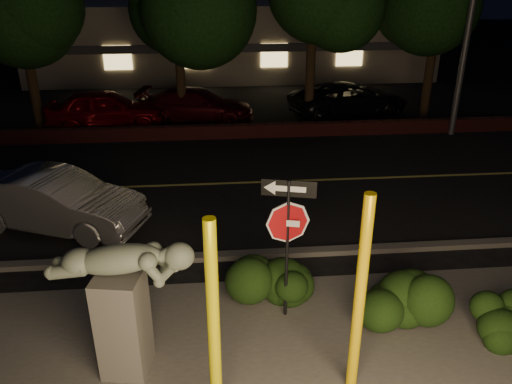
% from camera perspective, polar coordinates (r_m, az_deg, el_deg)
% --- Properties ---
extents(ground, '(90.00, 90.00, 0.00)m').
position_cam_1_polar(ground, '(17.42, -0.45, 4.96)').
color(ground, black).
rests_on(ground, ground).
extents(road, '(80.00, 8.00, 0.01)m').
position_cam_1_polar(road, '(14.64, 0.53, 1.11)').
color(road, black).
rests_on(road, ground).
extents(lane_marking, '(80.00, 0.12, 0.00)m').
position_cam_1_polar(lane_marking, '(14.63, 0.53, 1.16)').
color(lane_marking, '#B2A547').
rests_on(lane_marking, road).
extents(curb, '(80.00, 0.25, 0.12)m').
position_cam_1_polar(curb, '(10.98, 2.68, -7.02)').
color(curb, '#4C4944').
rests_on(curb, ground).
extents(brick_wall, '(40.00, 0.35, 0.50)m').
position_cam_1_polar(brick_wall, '(18.58, -0.80, 7.00)').
color(brick_wall, '#431516').
rests_on(brick_wall, ground).
extents(parking_lot, '(40.00, 12.00, 0.01)m').
position_cam_1_polar(parking_lot, '(24.12, -1.87, 10.44)').
color(parking_lot, black).
rests_on(parking_lot, ground).
extents(building, '(22.00, 10.20, 4.00)m').
position_cam_1_polar(building, '(31.63, -2.86, 17.40)').
color(building, gray).
rests_on(building, ground).
extents(yellow_pole_left, '(0.16, 0.16, 3.20)m').
position_cam_1_polar(yellow_pole_left, '(6.48, -4.83, -15.70)').
color(yellow_pole_left, yellow).
rests_on(yellow_pole_left, ground).
extents(yellow_pole_right, '(0.16, 0.16, 3.20)m').
position_cam_1_polar(yellow_pole_right, '(7.15, 11.75, -11.91)').
color(yellow_pole_right, yellow).
rests_on(yellow_pole_right, ground).
extents(signpost, '(0.88, 0.24, 2.65)m').
position_cam_1_polar(signpost, '(8.31, 3.65, -3.55)').
color(signpost, black).
rests_on(signpost, ground).
extents(sculpture, '(2.16, 0.91, 2.30)m').
position_cam_1_polar(sculpture, '(7.67, -15.07, -11.15)').
color(sculpture, '#4C4944').
rests_on(sculpture, ground).
extents(hedge_center, '(2.00, 0.94, 1.04)m').
position_cam_1_polar(hedge_center, '(9.34, 3.04, -9.88)').
color(hedge_center, black).
rests_on(hedge_center, ground).
extents(hedge_right, '(2.10, 1.59, 1.22)m').
position_cam_1_polar(hedge_right, '(9.20, 17.23, -11.00)').
color(hedge_right, black).
rests_on(hedge_right, ground).
extents(silver_sedan, '(4.48, 2.87, 1.40)m').
position_cam_1_polar(silver_sedan, '(12.74, -21.89, -1.00)').
color(silver_sedan, '#B9B9BE').
rests_on(silver_sedan, ground).
extents(parked_car_red, '(4.61, 2.20, 1.52)m').
position_cam_1_polar(parked_car_red, '(20.43, -16.82, 9.07)').
color(parked_car_red, '#6F040B').
rests_on(parked_car_red, ground).
extents(parked_car_darkred, '(4.88, 2.61, 1.34)m').
position_cam_1_polar(parked_car_darkred, '(20.62, -6.83, 9.80)').
color(parked_car_darkred, '#40080F').
rests_on(parked_car_darkred, ground).
extents(parked_car_dark, '(5.43, 3.46, 1.40)m').
position_cam_1_polar(parked_car_dark, '(21.74, 10.58, 10.39)').
color(parked_car_dark, black).
rests_on(parked_car_dark, ground).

